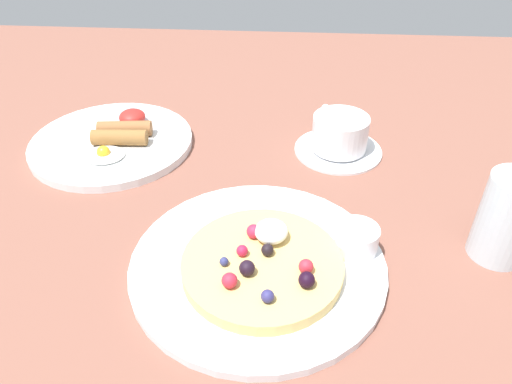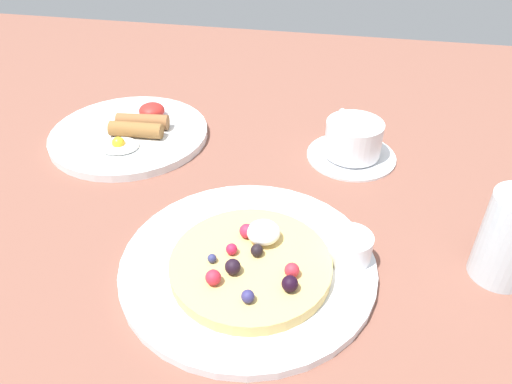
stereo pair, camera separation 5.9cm
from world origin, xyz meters
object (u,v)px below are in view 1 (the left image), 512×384
at_px(coffee_cup, 340,132).
at_px(water_glass, 507,218).
at_px(pancake_plate, 258,264).
at_px(coffee_saucer, 338,149).
at_px(syrup_ramekin, 357,239).
at_px(breakfast_plate, 112,143).

relative_size(coffee_cup, water_glass, 1.03).
height_order(pancake_plate, coffee_cup, coffee_cup).
xyz_separation_m(coffee_saucer, water_glass, (0.17, -0.22, 0.05)).
distance_m(syrup_ramekin, coffee_cup, 0.24).
relative_size(pancake_plate, breakfast_plate, 1.15).
relative_size(pancake_plate, water_glass, 2.72).
relative_size(coffee_saucer, water_glass, 1.26).
distance_m(coffee_saucer, coffee_cup, 0.03).
bearing_deg(breakfast_plate, coffee_saucer, 1.50).
relative_size(pancake_plate, coffee_cup, 2.65).
height_order(syrup_ramekin, water_glass, water_glass).
distance_m(breakfast_plate, coffee_saucer, 0.36).
bearing_deg(coffee_saucer, pancake_plate, -112.68).
distance_m(pancake_plate, water_glass, 0.29).
relative_size(syrup_ramekin, breakfast_plate, 0.20).
height_order(coffee_saucer, coffee_cup, coffee_cup).
distance_m(pancake_plate, coffee_saucer, 0.29).
xyz_separation_m(coffee_cup, water_glass, (0.17, -0.22, 0.02)).
xyz_separation_m(syrup_ramekin, water_glass, (0.17, 0.02, 0.03)).
xyz_separation_m(breakfast_plate, coffee_cup, (0.36, 0.01, 0.03)).
bearing_deg(water_glass, coffee_cup, 128.29).
bearing_deg(water_glass, syrup_ramekin, -173.89).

